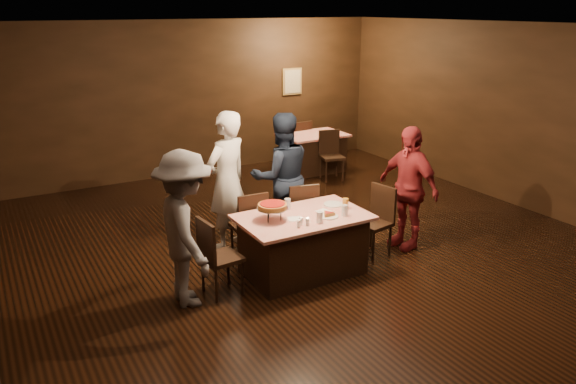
# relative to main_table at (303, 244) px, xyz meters

# --- Properties ---
(room) EXTENTS (10.00, 10.04, 3.02)m
(room) POSITION_rel_main_table_xyz_m (0.48, -0.02, 1.75)
(room) COLOR black
(room) RESTS_ON ground
(main_table) EXTENTS (1.60, 1.00, 0.77)m
(main_table) POSITION_rel_main_table_xyz_m (0.00, 0.00, 0.00)
(main_table) COLOR #AB1B0B
(main_table) RESTS_ON ground
(back_table) EXTENTS (1.30, 0.90, 0.77)m
(back_table) POSITION_rel_main_table_xyz_m (2.56, 3.88, 0.00)
(back_table) COLOR red
(back_table) RESTS_ON ground
(chair_far_left) EXTENTS (0.44, 0.44, 0.95)m
(chair_far_left) POSITION_rel_main_table_xyz_m (-0.40, 0.75, 0.09)
(chair_far_left) COLOR black
(chair_far_left) RESTS_ON ground
(chair_far_right) EXTENTS (0.50, 0.50, 0.95)m
(chair_far_right) POSITION_rel_main_table_xyz_m (0.40, 0.75, 0.09)
(chair_far_right) COLOR black
(chair_far_right) RESTS_ON ground
(chair_end_left) EXTENTS (0.46, 0.46, 0.95)m
(chair_end_left) POSITION_rel_main_table_xyz_m (-1.10, -0.00, 0.09)
(chair_end_left) COLOR black
(chair_end_left) RESTS_ON ground
(chair_end_right) EXTENTS (0.49, 0.49, 0.95)m
(chair_end_right) POSITION_rel_main_table_xyz_m (1.10, -0.00, 0.09)
(chair_end_right) COLOR black
(chair_end_right) RESTS_ON ground
(chair_back_near) EXTENTS (0.51, 0.51, 0.95)m
(chair_back_near) POSITION_rel_main_table_xyz_m (2.56, 3.18, 0.09)
(chair_back_near) COLOR black
(chair_back_near) RESTS_ON ground
(chair_back_far) EXTENTS (0.45, 0.45, 0.95)m
(chair_back_far) POSITION_rel_main_table_xyz_m (2.56, 4.48, 0.09)
(chair_back_far) COLOR black
(chair_back_far) RESTS_ON ground
(diner_white_jacket) EXTENTS (0.83, 0.70, 1.93)m
(diner_white_jacket) POSITION_rel_main_table_xyz_m (-0.48, 1.21, 0.58)
(diner_white_jacket) COLOR silver
(diner_white_jacket) RESTS_ON ground
(diner_navy_hoodie) EXTENTS (1.02, 0.86, 1.85)m
(diner_navy_hoodie) POSITION_rel_main_table_xyz_m (0.32, 1.14, 0.54)
(diner_navy_hoodie) COLOR black
(diner_navy_hoodie) RESTS_ON ground
(diner_grey_knit) EXTENTS (0.73, 1.19, 1.79)m
(diner_grey_knit) POSITION_rel_main_table_xyz_m (-1.51, 0.00, 0.51)
(diner_grey_knit) COLOR slate
(diner_grey_knit) RESTS_ON ground
(diner_red_shirt) EXTENTS (0.55, 1.06, 1.72)m
(diner_red_shirt) POSITION_rel_main_table_xyz_m (1.69, 0.02, 0.48)
(diner_red_shirt) COLOR maroon
(diner_red_shirt) RESTS_ON ground
(pizza_stand) EXTENTS (0.38, 0.38, 0.22)m
(pizza_stand) POSITION_rel_main_table_xyz_m (-0.40, 0.05, 0.57)
(pizza_stand) COLOR black
(pizza_stand) RESTS_ON main_table
(plate_with_slice) EXTENTS (0.25, 0.25, 0.06)m
(plate_with_slice) POSITION_rel_main_table_xyz_m (0.25, -0.18, 0.41)
(plate_with_slice) COLOR white
(plate_with_slice) RESTS_ON main_table
(plate_empty) EXTENTS (0.25, 0.25, 0.01)m
(plate_empty) POSITION_rel_main_table_xyz_m (0.55, 0.15, 0.39)
(plate_empty) COLOR white
(plate_empty) RESTS_ON main_table
(glass_front_left) EXTENTS (0.08, 0.08, 0.14)m
(glass_front_left) POSITION_rel_main_table_xyz_m (0.05, -0.30, 0.46)
(glass_front_left) COLOR silver
(glass_front_left) RESTS_ON main_table
(glass_front_right) EXTENTS (0.08, 0.08, 0.14)m
(glass_front_right) POSITION_rel_main_table_xyz_m (0.45, -0.25, 0.46)
(glass_front_right) COLOR silver
(glass_front_right) RESTS_ON main_table
(glass_amber) EXTENTS (0.08, 0.08, 0.14)m
(glass_amber) POSITION_rel_main_table_xyz_m (0.60, -0.05, 0.46)
(glass_amber) COLOR #BF7F26
(glass_amber) RESTS_ON main_table
(glass_back) EXTENTS (0.08, 0.08, 0.14)m
(glass_back) POSITION_rel_main_table_xyz_m (-0.05, 0.30, 0.46)
(glass_back) COLOR silver
(glass_back) RESTS_ON main_table
(condiments) EXTENTS (0.17, 0.10, 0.09)m
(condiments) POSITION_rel_main_table_xyz_m (-0.18, -0.28, 0.43)
(condiments) COLOR silver
(condiments) RESTS_ON main_table
(napkin_center) EXTENTS (0.19, 0.19, 0.01)m
(napkin_center) POSITION_rel_main_table_xyz_m (0.30, -0.00, 0.39)
(napkin_center) COLOR white
(napkin_center) RESTS_ON main_table
(napkin_left) EXTENTS (0.21, 0.21, 0.01)m
(napkin_left) POSITION_rel_main_table_xyz_m (-0.15, -0.05, 0.39)
(napkin_left) COLOR white
(napkin_left) RESTS_ON main_table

